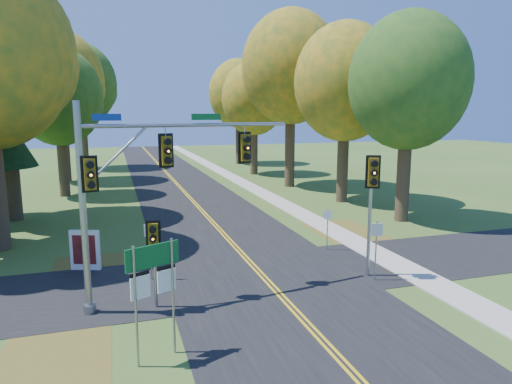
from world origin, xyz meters
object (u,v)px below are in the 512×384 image
object	(u,v)px
east_signal_pole	(372,186)
route_sign_cluster	(154,278)
traffic_mast	(141,177)
info_kiosk	(85,250)

from	to	relation	value
east_signal_pole	route_sign_cluster	xyz separation A→B (m)	(-8.93, -3.84, -1.48)
traffic_mast	east_signal_pole	bearing A→B (deg)	-10.97
traffic_mast	route_sign_cluster	size ratio (longest dim) A/B	2.30
traffic_mast	info_kiosk	bearing A→B (deg)	107.37
east_signal_pole	route_sign_cluster	world-z (taller)	east_signal_pole
info_kiosk	traffic_mast	bearing A→B (deg)	-43.06
traffic_mast	route_sign_cluster	world-z (taller)	traffic_mast
traffic_mast	info_kiosk	distance (m)	6.11
east_signal_pole	info_kiosk	world-z (taller)	east_signal_pole
east_signal_pole	info_kiosk	xyz separation A→B (m)	(-11.17, 4.49, -2.96)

